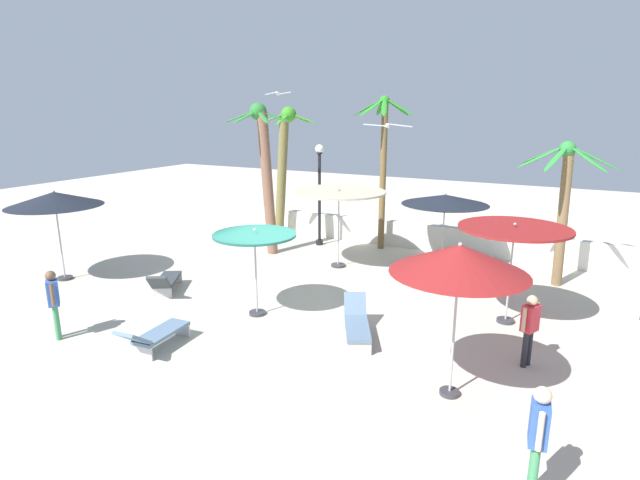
# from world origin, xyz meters

# --- Properties ---
(ground_plane) EXTENTS (56.00, 56.00, 0.00)m
(ground_plane) POSITION_xyz_m (0.00, 0.00, 0.00)
(ground_plane) COLOR beige
(boundary_wall) EXTENTS (25.20, 0.30, 1.00)m
(boundary_wall) POSITION_xyz_m (0.00, 8.22, 0.50)
(boundary_wall) COLOR silver
(boundary_wall) RESTS_ON ground_plane
(patio_umbrella_0) EXTENTS (2.85, 2.85, 2.89)m
(patio_umbrella_0) POSITION_xyz_m (-7.46, -0.58, 2.61)
(patio_umbrella_0) COLOR #333338
(patio_umbrella_0) RESTS_ON ground_plane
(patio_umbrella_1) EXTENTS (2.50, 2.50, 3.03)m
(patio_umbrella_1) POSITION_xyz_m (5.15, -1.64, 2.71)
(patio_umbrella_1) COLOR #333338
(patio_umbrella_1) RESTS_ON ground_plane
(patio_umbrella_2) EXTENTS (2.15, 2.15, 2.36)m
(patio_umbrella_2) POSITION_xyz_m (-0.34, -0.11, 2.06)
(patio_umbrella_2) COLOR #333338
(patio_umbrella_2) RESTS_ON ground_plane
(patio_umbrella_3) EXTENTS (3.18, 3.18, 2.74)m
(patio_umbrella_3) POSITION_xyz_m (-0.23, 4.69, 2.53)
(patio_umbrella_3) COLOR #333338
(patio_umbrella_3) RESTS_ON ground_plane
(patio_umbrella_4) EXTENTS (2.96, 2.96, 2.55)m
(patio_umbrella_4) POSITION_xyz_m (2.91, 6.54, 2.31)
(patio_umbrella_4) COLOR #333338
(patio_umbrella_4) RESTS_ON ground_plane
(patio_umbrella_5) EXTENTS (2.71, 2.71, 2.63)m
(patio_umbrella_5) POSITION_xyz_m (5.62, 2.42, 2.38)
(patio_umbrella_5) COLOR #333338
(patio_umbrella_5) RESTS_ON ground_plane
(palm_tree_0) EXTENTS (2.46, 2.41, 5.54)m
(palm_tree_0) POSITION_xyz_m (-3.42, 5.08, 3.39)
(palm_tree_0) COLOR brown
(palm_tree_0) RESTS_ON ground_plane
(palm_tree_1) EXTENTS (2.52, 2.38, 5.79)m
(palm_tree_1) POSITION_xyz_m (0.23, 7.60, 3.64)
(palm_tree_1) COLOR brown
(palm_tree_1) RESTS_ON ground_plane
(palm_tree_2) EXTENTS (2.78, 2.79, 4.42)m
(palm_tree_2) POSITION_xyz_m (6.54, 6.12, 2.85)
(palm_tree_2) COLOR brown
(palm_tree_2) RESTS_ON ground_plane
(palm_tree_3) EXTENTS (2.37, 2.52, 5.42)m
(palm_tree_3) POSITION_xyz_m (-4.09, 7.50, 3.28)
(palm_tree_3) COLOR olive
(palm_tree_3) RESTS_ON ground_plane
(lamp_post_0) EXTENTS (0.33, 0.33, 3.99)m
(lamp_post_0) POSITION_xyz_m (-2.14, 6.96, 2.31)
(lamp_post_0) COLOR black
(lamp_post_0) RESTS_ON ground_plane
(lounge_chair_0) EXTENTS (0.68, 1.91, 0.84)m
(lounge_chair_0) POSITION_xyz_m (-1.21, -2.92, 0.40)
(lounge_chair_0) COLOR #B7B7BC
(lounge_chair_0) RESTS_ON ground_plane
(lounge_chair_1) EXTENTS (1.35, 1.93, 0.84)m
(lounge_chair_1) POSITION_xyz_m (2.57, -0.18, 0.39)
(lounge_chair_1) COLOR #B7B7BC
(lounge_chair_1) RESTS_ON ground_plane
(lounge_chair_2) EXTENTS (1.42, 1.91, 0.84)m
(lounge_chair_2) POSITION_xyz_m (-3.65, -0.04, 0.39)
(lounge_chair_2) COLOR #B7B7BC
(lounge_chair_2) RESTS_ON ground_plane
(guest_0) EXTENTS (0.47, 0.41, 1.70)m
(guest_0) POSITION_xyz_m (-3.73, -3.50, 1.03)
(guest_0) COLOR #3F8C59
(guest_0) RESTS_ON ground_plane
(guest_1) EXTENTS (0.37, 0.51, 1.60)m
(guest_1) POSITION_xyz_m (6.32, 0.23, 0.96)
(guest_1) COLOR #26262D
(guest_1) RESTS_ON ground_plane
(guest_2) EXTENTS (0.28, 0.56, 1.74)m
(guest_2) POSITION_xyz_m (6.80, -3.76, 1.06)
(guest_2) COLOR #3F8C59
(guest_2) RESTS_ON ground_plane
(seagull_0) EXTENTS (1.30, 0.49, 0.14)m
(seagull_0) POSITION_xyz_m (2.15, 2.69, 4.88)
(seagull_0) COLOR white
(seagull_1) EXTENTS (0.99, 0.41, 0.14)m
(seagull_1) POSITION_xyz_m (-3.27, 5.86, 5.86)
(seagull_1) COLOR white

